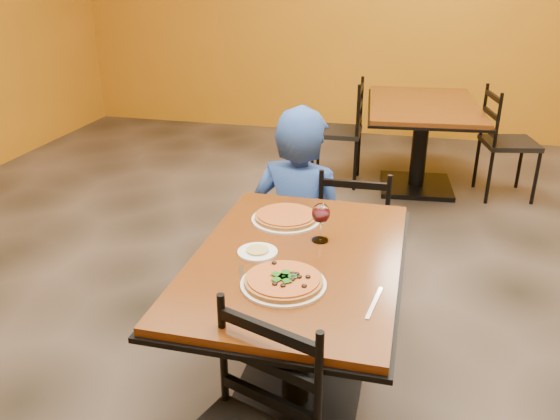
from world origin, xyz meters
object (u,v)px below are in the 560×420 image
(table_main, at_px, (297,297))
(pizza_main, at_px, (283,280))
(chair_second_left, at_px, (337,132))
(chair_second_right, at_px, (509,144))
(plate_main, at_px, (283,284))
(wine_glass, at_px, (321,221))
(plate_far, at_px, (286,219))
(table_second, at_px, (422,125))
(diner, at_px, (300,207))
(side_plate, at_px, (258,252))
(pizza_far, at_px, (286,216))
(chair_main_far, at_px, (354,233))

(table_main, relative_size, pizza_main, 4.33)
(chair_second_left, relative_size, chair_second_right, 1.00)
(plate_main, height_order, wine_glass, wine_glass)
(table_main, bearing_deg, plate_far, 110.78)
(table_second, relative_size, plate_main, 4.59)
(diner, relative_size, side_plate, 7.14)
(diner, bearing_deg, chair_second_left, -74.82)
(plate_main, relative_size, wine_glass, 1.72)
(table_main, relative_size, side_plate, 7.69)
(table_second, relative_size, diner, 1.24)
(diner, distance_m, plate_main, 1.15)
(chair_second_left, bearing_deg, wine_glass, 4.81)
(table_second, height_order, plate_main, plate_main)
(chair_second_left, distance_m, pizza_far, 2.57)
(side_plate, bearing_deg, table_main, 6.60)
(table_main, height_order, side_plate, side_plate)
(table_second, xyz_separation_m, plate_far, (-0.57, -2.54, 0.19))
(chair_second_right, bearing_deg, diner, 134.21)
(table_second, height_order, chair_main_far, chair_main_far)
(table_main, xyz_separation_m, chair_second_left, (-0.26, 2.86, -0.10))
(plate_far, relative_size, side_plate, 1.94)
(pizza_far, bearing_deg, plate_main, -77.61)
(diner, bearing_deg, pizza_far, 108.19)
(plate_main, xyz_separation_m, side_plate, (-0.16, 0.21, 0.00))
(chair_main_far, relative_size, side_plate, 5.26)
(table_second, height_order, side_plate, side_plate)
(chair_second_right, relative_size, wine_glass, 5.04)
(pizza_far, bearing_deg, side_plate, -96.34)
(table_main, bearing_deg, table_second, 81.07)
(chair_main_far, relative_size, plate_far, 2.71)
(table_main, bearing_deg, chair_second_right, 67.88)
(plate_main, height_order, pizza_main, pizza_main)
(table_main, bearing_deg, chair_main_far, 82.21)
(pizza_main, xyz_separation_m, wine_glass, (0.06, 0.38, 0.07))
(diner, relative_size, wine_glass, 6.35)
(pizza_main, relative_size, pizza_far, 1.01)
(chair_second_right, xyz_separation_m, pizza_far, (-1.28, -2.54, 0.32))
(diner, relative_size, pizza_main, 4.03)
(pizza_main, bearing_deg, wine_glass, 80.56)
(diner, xyz_separation_m, side_plate, (0.02, -0.91, 0.18))
(chair_main_far, bearing_deg, side_plate, 71.96)
(chair_second_right, bearing_deg, side_plate, 143.80)
(table_main, height_order, table_second, same)
(diner, relative_size, plate_main, 3.69)
(side_plate, bearing_deg, plate_far, 83.66)
(diner, xyz_separation_m, plate_far, (0.06, -0.58, 0.18))
(chair_second_right, bearing_deg, table_main, 146.31)
(table_main, height_order, pizza_main, pizza_main)
(table_main, relative_size, diner, 1.08)
(chair_second_left, relative_size, pizza_main, 3.21)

